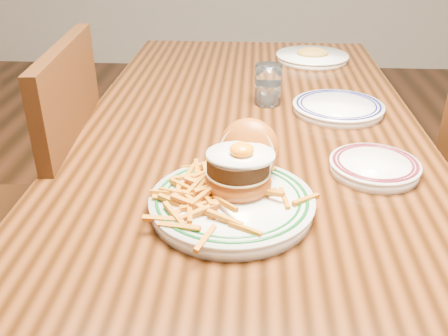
# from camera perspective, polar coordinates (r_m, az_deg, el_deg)

# --- Properties ---
(floor) EXTENTS (6.00, 6.00, 0.00)m
(floor) POSITION_cam_1_polar(r_m,az_deg,el_deg) (1.71, 2.33, -18.35)
(floor) COLOR black
(floor) RESTS_ON ground
(table) EXTENTS (0.85, 1.60, 0.75)m
(table) POSITION_cam_1_polar(r_m,az_deg,el_deg) (1.31, 2.89, 1.92)
(table) COLOR black
(table) RESTS_ON floor
(chair_left) EXTENTS (0.48, 0.48, 0.96)m
(chair_left) POSITION_cam_1_polar(r_m,az_deg,el_deg) (1.40, -20.54, -5.08)
(chair_left) COLOR #38190B
(chair_left) RESTS_ON floor
(main_plate) EXTENTS (0.30, 0.31, 0.14)m
(main_plate) POSITION_cam_1_polar(r_m,az_deg,el_deg) (0.90, 1.26, -2.29)
(main_plate) COLOR white
(main_plate) RESTS_ON table
(side_plate) EXTENTS (0.18, 0.18, 0.03)m
(side_plate) POSITION_cam_1_polar(r_m,az_deg,el_deg) (1.06, 16.83, 0.24)
(side_plate) COLOR white
(side_plate) RESTS_ON table
(rear_plate) EXTENTS (0.24, 0.24, 0.03)m
(rear_plate) POSITION_cam_1_polar(r_m,az_deg,el_deg) (1.35, 12.91, 6.80)
(rear_plate) COLOR white
(rear_plate) RESTS_ON table
(water_glass) EXTENTS (0.07, 0.07, 0.11)m
(water_glass) POSITION_cam_1_polar(r_m,az_deg,el_deg) (1.37, 5.06, 9.21)
(water_glass) COLOR white
(water_glass) RESTS_ON table
(far_plate) EXTENTS (0.25, 0.25, 0.04)m
(far_plate) POSITION_cam_1_polar(r_m,az_deg,el_deg) (1.80, 10.05, 12.42)
(far_plate) COLOR white
(far_plate) RESTS_ON table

